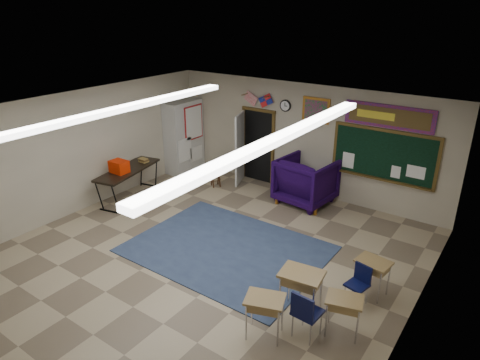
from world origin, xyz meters
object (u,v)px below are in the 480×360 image
Objects in this scene: student_desk_front_right at (372,275)px; folding_table at (129,182)px; wooden_stool at (216,175)px; wingback_armchair at (306,181)px; student_desk_front_left at (301,291)px.

folding_table reaches higher than student_desk_front_right.
student_desk_front_right is 5.81m from wooden_stool.
student_desk_front_right is 0.32× the size of folding_table.
wingback_armchair is 1.95× the size of student_desk_front_right.
wooden_stool is at bearing 43.00° from folding_table.
student_desk_front_left reaches higher than student_desk_front_right.
student_desk_front_left is 1.20× the size of student_desk_front_right.
folding_table is (-3.97, -2.52, -0.15)m from wingback_armchair.
student_desk_front_left is (1.97, -4.04, -0.15)m from wingback_armchair.
student_desk_front_left is at bearing 122.39° from wingback_armchair.
wingback_armchair is 1.62× the size of student_desk_front_left.
wingback_armchair is 2.12× the size of wooden_stool.
student_desk_front_left is 1.31× the size of wooden_stool.
wingback_armchair is 4.50m from student_desk_front_left.
student_desk_front_right is (0.78, 1.24, -0.08)m from student_desk_front_left.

